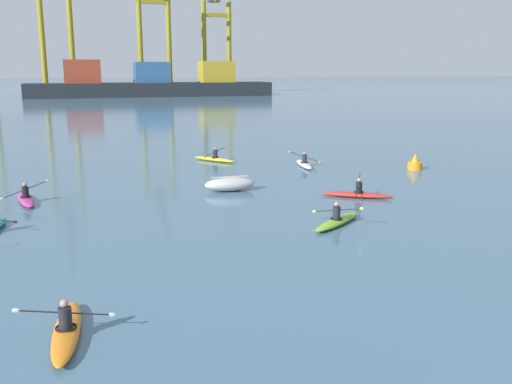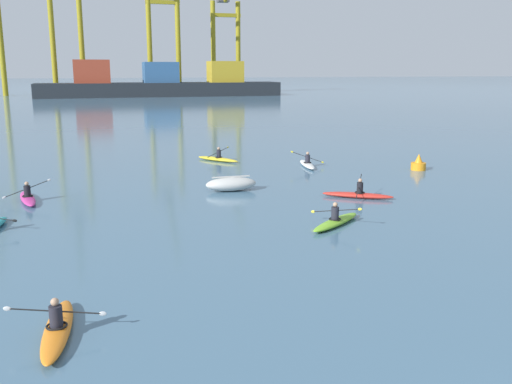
{
  "view_description": "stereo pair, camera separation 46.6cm",
  "coord_description": "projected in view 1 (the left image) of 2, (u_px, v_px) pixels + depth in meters",
  "views": [
    {
      "loc": [
        -7.81,
        -4.15,
        6.07
      ],
      "look_at": [
        -0.25,
        19.65,
        0.6
      ],
      "focal_mm": 39.55,
      "sensor_mm": 36.0,
      "label": 1
    },
    {
      "loc": [
        -7.37,
        -4.29,
        6.07
      ],
      "look_at": [
        -0.25,
        19.65,
        0.6
      ],
      "focal_mm": 39.55,
      "sensor_mm": 36.0,
      "label": 2
    }
  ],
  "objects": [
    {
      "name": "gantry_crane_west_mid",
      "position": [
        54.0,
        5.0,
        124.87
      ],
      "size": [
        7.4,
        20.22,
        39.67
      ],
      "color": "olive",
      "rests_on": "ground"
    },
    {
      "name": "container_barge",
      "position": [
        152.0,
        84.0,
        126.31
      ],
      "size": [
        54.04,
        8.51,
        8.01
      ],
      "color": "#1E2328",
      "rests_on": "ground"
    },
    {
      "name": "kayak_lime",
      "position": [
        337.0,
        221.0,
        22.38
      ],
      "size": [
        3.06,
        2.54,
        0.95
      ],
      "color": "#7ABC2D",
      "rests_on": "ground"
    },
    {
      "name": "kayak_white",
      "position": [
        304.0,
        164.0,
        35.82
      ],
      "size": [
        2.16,
        3.45,
        1.04
      ],
      "color": "silver",
      "rests_on": "ground"
    },
    {
      "name": "capsized_dinghy",
      "position": [
        230.0,
        184.0,
        28.57
      ],
      "size": [
        2.62,
        1.14,
        0.76
      ],
      "color": "beige",
      "rests_on": "ground"
    },
    {
      "name": "kayak_red",
      "position": [
        357.0,
        194.0,
        27.14
      ],
      "size": [
        3.19,
        2.33,
        1.02
      ],
      "color": "red",
      "rests_on": "ground"
    },
    {
      "name": "channel_buoy",
      "position": [
        415.0,
        164.0,
        34.68
      ],
      "size": [
        0.9,
        0.9,
        1.0
      ],
      "color": "orange",
      "rests_on": "ground"
    },
    {
      "name": "gantry_crane_east_mid",
      "position": [
        154.0,
        18.0,
        131.56
      ],
      "size": [
        8.0,
        18.33,
        38.33
      ],
      "color": "olive",
      "rests_on": "ground"
    },
    {
      "name": "kayak_magenta",
      "position": [
        26.0,
        199.0,
        26.17
      ],
      "size": [
        2.18,
        3.45,
        1.01
      ],
      "color": "#C13384",
      "rests_on": "ground"
    },
    {
      "name": "kayak_orange",
      "position": [
        67.0,
        330.0,
        13.02
      ],
      "size": [
        2.27,
        3.44,
        0.95
      ],
      "color": "orange",
      "rests_on": "ground"
    },
    {
      "name": "kayak_yellow",
      "position": [
        214.0,
        159.0,
        37.82
      ],
      "size": [
        2.53,
        3.07,
        0.95
      ],
      "color": "yellow",
      "rests_on": "ground"
    },
    {
      "name": "gantry_crane_east",
      "position": [
        217.0,
        28.0,
        141.29
      ],
      "size": [
        7.71,
        21.27,
        32.11
      ],
      "color": "olive",
      "rests_on": "ground"
    }
  ]
}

